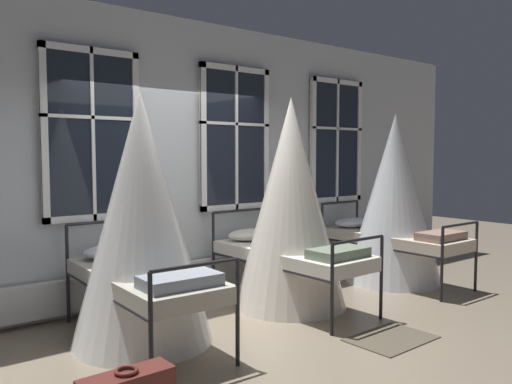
# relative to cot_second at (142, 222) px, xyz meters

# --- Properties ---
(ground) EXTENTS (19.97, 19.97, 0.00)m
(ground) POSITION_rel_cot_second_xyz_m (0.91, -0.06, -1.12)
(ground) COLOR gray
(back_wall_with_windows) EXTENTS (10.98, 0.10, 3.36)m
(back_wall_with_windows) POSITION_rel_cot_second_xyz_m (0.91, 1.20, 0.56)
(back_wall_with_windows) COLOR silver
(back_wall_with_windows) RESTS_ON ground
(window_bank) EXTENTS (6.72, 0.10, 2.79)m
(window_bank) POSITION_rel_cot_second_xyz_m (0.91, 1.08, 0.02)
(window_bank) COLOR black
(window_bank) RESTS_ON ground
(cot_second) EXTENTS (1.29, 2.01, 2.31)m
(cot_second) POSITION_rel_cot_second_xyz_m (0.00, 0.00, 0.00)
(cot_second) COLOR black
(cot_second) RESTS_ON ground
(cot_third) EXTENTS (1.29, 2.02, 2.38)m
(cot_third) POSITION_rel_cot_second_xyz_m (1.85, 0.02, 0.03)
(cot_third) COLOR black
(cot_third) RESTS_ON ground
(cot_fourth) EXTENTS (1.29, 2.00, 2.29)m
(cot_fourth) POSITION_rel_cot_second_xyz_m (3.73, 0.01, -0.01)
(cot_fourth) COLOR black
(cot_fourth) RESTS_ON ground
(rug_third) EXTENTS (0.81, 0.58, 0.01)m
(rug_third) POSITION_rel_cot_second_xyz_m (1.86, -1.39, -1.11)
(rug_third) COLOR brown
(rug_third) RESTS_ON ground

